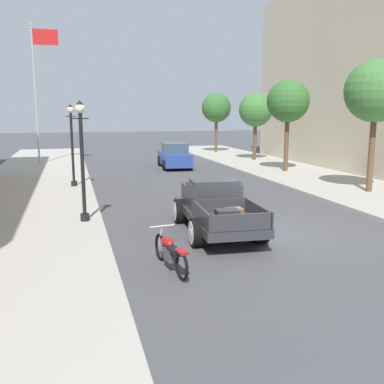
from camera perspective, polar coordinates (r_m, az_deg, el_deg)
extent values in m
plane|color=#47474C|center=(13.53, 8.66, -5.31)|extent=(140.00, 140.00, 0.00)
cube|color=#ADA89E|center=(12.53, -23.51, -7.01)|extent=(5.50, 64.00, 0.15)
cube|color=#333338|center=(13.39, 3.24, -2.98)|extent=(2.08, 5.01, 0.24)
cube|color=#333338|center=(13.61, 2.88, -0.52)|extent=(1.63, 1.20, 0.80)
cube|color=#333338|center=(13.48, 2.95, 1.36)|extent=(1.49, 1.03, 0.12)
cube|color=#3D4C5B|center=(14.13, 2.30, 0.55)|extent=(1.33, 0.13, 0.44)
cube|color=#333338|center=(14.88, 1.62, -0.12)|extent=(1.42, 1.58, 0.52)
cube|color=silver|center=(15.65, 0.94, 0.34)|extent=(0.69, 0.14, 0.47)
cube|color=#333338|center=(12.05, 4.96, -3.84)|extent=(1.82, 2.21, 0.04)
cube|color=#333338|center=(11.79, 1.20, -3.01)|extent=(0.22, 2.10, 0.44)
cube|color=#333338|center=(12.25, 8.61, -2.62)|extent=(0.22, 2.10, 0.44)
cube|color=#333338|center=(11.06, 6.48, -3.99)|extent=(1.62, 0.19, 0.44)
cube|color=#333338|center=(12.94, 3.70, -1.82)|extent=(1.62, 0.19, 0.44)
cylinder|color=black|center=(14.51, -1.57, -2.48)|extent=(0.41, 0.82, 0.80)
cylinder|color=silver|center=(14.48, -2.29, -2.51)|extent=(0.06, 0.66, 0.66)
cylinder|color=silver|center=(14.48, -2.33, -2.51)|extent=(0.04, 0.24, 0.24)
cylinder|color=black|center=(14.93, 5.23, -2.16)|extent=(0.41, 0.82, 0.80)
cylinder|color=silver|center=(14.98, 5.91, -2.12)|extent=(0.06, 0.66, 0.66)
cylinder|color=silver|center=(14.98, 5.95, -2.12)|extent=(0.04, 0.24, 0.24)
cylinder|color=black|center=(11.95, 0.72, -5.31)|extent=(0.41, 0.82, 0.80)
cylinder|color=silver|center=(11.91, -0.15, -5.36)|extent=(0.06, 0.66, 0.66)
cylinder|color=silver|center=(11.91, -0.20, -5.36)|extent=(0.04, 0.24, 0.24)
cylinder|color=black|center=(12.45, 8.85, -4.79)|extent=(0.41, 0.82, 0.80)
cylinder|color=silver|center=(12.51, 9.64, -4.74)|extent=(0.06, 0.66, 0.66)
cylinder|color=silver|center=(12.52, 9.68, -4.73)|extent=(0.04, 0.24, 0.24)
cube|color=#2D2D33|center=(11.62, 4.62, -3.25)|extent=(0.63, 0.48, 0.40)
cube|color=#3D2D1E|center=(11.62, 4.62, -3.25)|extent=(0.62, 0.09, 0.42)
cube|color=olive|center=(12.35, 5.55, -2.73)|extent=(0.46, 0.34, 0.28)
torus|color=black|center=(10.95, -4.18, -7.17)|extent=(0.16, 0.67, 0.67)
torus|color=black|center=(9.66, -1.35, -9.59)|extent=(0.16, 0.67, 0.67)
cube|color=#4C4C51|center=(10.24, -2.76, -8.13)|extent=(0.30, 0.47, 0.28)
ellipsoid|color=maroon|center=(10.40, -3.26, -6.52)|extent=(0.33, 0.55, 0.24)
cube|color=black|center=(9.97, -2.27, -7.73)|extent=(0.29, 0.58, 0.10)
cylinder|color=silver|center=(10.81, -4.10, -5.75)|extent=(0.08, 0.26, 0.58)
cylinder|color=silver|center=(10.63, -3.91, -4.46)|extent=(0.62, 0.12, 0.04)
cube|color=maroon|center=(9.56, -1.36, -7.78)|extent=(0.23, 0.42, 0.06)
cube|color=#284293|center=(28.96, -2.32, 4.41)|extent=(2.05, 4.42, 0.80)
cube|color=#384C5B|center=(28.74, -2.29, 5.81)|extent=(1.67, 2.11, 0.64)
cylinder|color=black|center=(30.15, -4.25, 4.10)|extent=(0.27, 0.67, 0.66)
cylinder|color=black|center=(30.38, -1.15, 4.17)|extent=(0.27, 0.67, 0.66)
cylinder|color=black|center=(27.60, -3.61, 3.52)|extent=(0.27, 0.67, 0.66)
cylinder|color=black|center=(27.86, -0.23, 3.61)|extent=(0.27, 0.67, 0.66)
cylinder|color=black|center=(14.63, -13.82, -3.20)|extent=(0.28, 0.28, 0.24)
cylinder|color=black|center=(14.33, -14.12, 3.50)|extent=(0.12, 0.12, 3.20)
cylinder|color=black|center=(14.24, -14.38, 9.30)|extent=(0.50, 0.04, 0.04)
sphere|color=silver|center=(14.24, -14.43, 10.54)|extent=(0.32, 0.32, 0.32)
cone|color=black|center=(14.24, -14.47, 11.27)|extent=(0.24, 0.24, 0.14)
cylinder|color=black|center=(21.61, -15.15, 1.09)|extent=(0.28, 0.28, 0.24)
cylinder|color=black|center=(21.40, -15.37, 5.63)|extent=(0.12, 0.12, 3.20)
cylinder|color=black|center=(21.34, -15.56, 9.51)|extent=(0.50, 0.04, 0.04)
sphere|color=silver|center=(21.34, -15.60, 10.35)|extent=(0.32, 0.32, 0.32)
cone|color=black|center=(21.34, -15.63, 10.83)|extent=(0.24, 0.24, 0.14)
cylinder|color=#B2B2B7|center=(31.72, -19.77, 11.65)|extent=(0.12, 0.12, 9.00)
sphere|color=gold|center=(32.19, -20.30, 19.81)|extent=(0.16, 0.16, 0.16)
cube|color=red|center=(32.03, -18.60, 18.64)|extent=(1.60, 0.03, 1.00)
cylinder|color=brown|center=(20.79, 22.38, 4.66)|extent=(0.26, 0.26, 3.37)
sphere|color=#3D7538|center=(20.73, 22.90, 12.07)|extent=(2.67, 2.67, 2.67)
cylinder|color=brown|center=(26.64, 12.23, 6.11)|extent=(0.26, 0.26, 3.19)
sphere|color=#33662D|center=(26.58, 12.44, 11.54)|extent=(2.47, 2.47, 2.47)
cylinder|color=brown|center=(32.63, 8.21, 6.58)|extent=(0.26, 0.26, 2.72)
sphere|color=#3D7538|center=(32.56, 8.31, 10.58)|extent=(2.44, 2.44, 2.44)
cylinder|color=brown|center=(38.73, 3.16, 7.39)|extent=(0.26, 0.26, 2.90)
sphere|color=#33662D|center=(38.68, 3.19, 10.95)|extent=(2.54, 2.54, 2.54)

